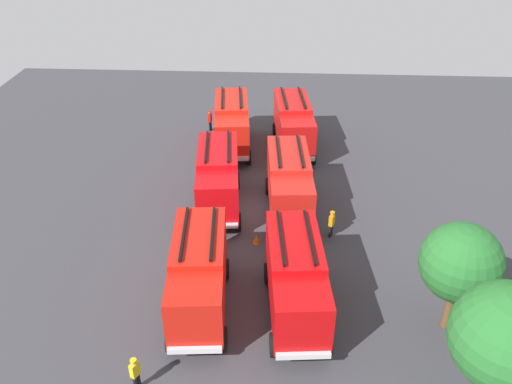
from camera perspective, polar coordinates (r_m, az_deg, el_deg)
name	(u,v)px	position (r m, az deg, el deg)	size (l,w,h in m)	color
ground_plane	(256,211)	(33.82, 0.00, -2.02)	(54.20, 54.20, 0.00)	#38383D
fire_truck_0	(232,123)	(40.70, -2.65, 7.51)	(7.41, 3.35, 3.88)	red
fire_truck_1	(218,177)	(33.26, -4.14, 1.63)	(7.41, 3.34, 3.88)	red
fire_truck_2	(199,274)	(25.68, -6.23, -8.77)	(7.38, 3.24, 3.88)	red
fire_truck_3	(293,123)	(40.71, 4.08, 7.46)	(7.42, 3.37, 3.88)	red
fire_truck_4	(289,182)	(32.69, 3.61, 1.07)	(7.35, 3.16, 3.88)	red
fire_truck_5	(296,278)	(25.37, 4.34, -9.25)	(7.39, 3.28, 3.88)	red
firefighter_0	(332,223)	(31.33, 8.19, -3.30)	(0.48, 0.39, 1.72)	black
firefighter_1	(210,120)	(44.31, -5.01, 7.82)	(0.47, 0.33, 1.74)	black
firefighter_2	(135,372)	(23.51, -12.95, -18.50)	(0.48, 0.41, 1.71)	black
tree_0	(461,263)	(25.17, 21.31, -7.19)	(3.67, 3.67, 5.69)	brown
tree_1	(507,338)	(21.55, 25.56, -14.08)	(4.17, 4.17, 6.46)	brown
traffic_cone_0	(311,175)	(37.31, 5.99, 1.79)	(0.41, 0.41, 0.59)	#F2600C
traffic_cone_1	(256,239)	(30.81, 0.03, -5.10)	(0.42, 0.42, 0.60)	#F2600C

